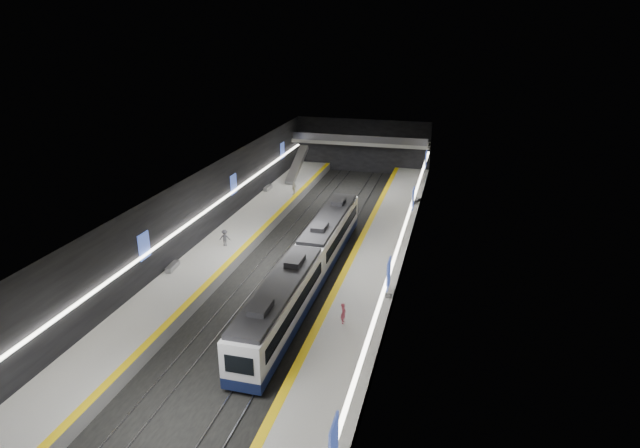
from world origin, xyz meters
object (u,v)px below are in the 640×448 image
(bench_right_near, at_px, (388,291))
(train, at_px, (308,264))
(escalator, at_px, (297,165))
(bench_left_near, at_px, (173,267))
(bench_right_far, at_px, (415,201))
(bench_left_far, at_px, (268,188))
(passenger_right_a, at_px, (343,313))
(passenger_left_b, at_px, (225,238))
(passenger_left_a, at_px, (294,188))

(bench_right_near, bearing_deg, train, 157.66)
(escalator, height_order, bench_left_near, escalator)
(bench_right_near, relative_size, bench_right_far, 1.02)
(bench_left_far, distance_m, bench_right_near, 30.62)
(bench_left_near, height_order, bench_right_near, bench_left_near)
(escalator, height_order, passenger_right_a, escalator)
(train, xyz_separation_m, escalator, (-10.00, 29.13, 0.70))
(passenger_left_b, bearing_deg, escalator, -102.51)
(bench_right_near, xyz_separation_m, passenger_left_b, (-16.68, 5.56, 0.60))
(escalator, relative_size, passenger_right_a, 5.13)
(train, bearing_deg, passenger_left_a, 110.50)
(escalator, relative_size, passenger_left_a, 4.78)
(escalator, height_order, bench_right_far, escalator)
(bench_left_far, xyz_separation_m, bench_right_far, (19.00, -0.40, -0.02))
(passenger_left_b, bearing_deg, bench_right_near, 148.31)
(escalator, relative_size, bench_left_near, 4.17)
(train, xyz_separation_m, bench_right_near, (7.00, -1.24, -0.97))
(bench_right_far, bearing_deg, bench_right_near, -70.57)
(passenger_right_a, bearing_deg, escalator, 21.54)
(escalator, distance_m, passenger_left_a, 7.75)
(bench_right_near, bearing_deg, bench_left_near, 169.08)
(train, bearing_deg, escalator, 108.95)
(escalator, xyz_separation_m, bench_left_near, (-2.00, -30.82, -1.67))
(bench_left_near, distance_m, passenger_left_a, 23.71)
(bench_left_near, relative_size, bench_right_near, 1.06)
(bench_right_far, height_order, passenger_left_a, passenger_left_a)
(bench_right_near, height_order, passenger_right_a, passenger_right_a)
(bench_left_near, xyz_separation_m, bench_right_far, (19.00, 24.06, -0.02))
(bench_right_near, distance_m, passenger_left_b, 17.59)
(bench_left_near, bearing_deg, bench_right_far, 46.97)
(bench_right_near, distance_m, passenger_right_a, 5.94)
(bench_left_far, bearing_deg, bench_left_near, -89.63)
(passenger_right_a, bearing_deg, passenger_left_b, 51.85)
(bench_left_far, distance_m, passenger_left_a, 4.08)
(bench_right_near, bearing_deg, passenger_left_a, 111.10)
(bench_left_near, relative_size, passenger_left_a, 1.15)
(passenger_left_a, distance_m, passenger_left_b, 17.44)
(train, relative_size, bench_right_near, 16.55)
(bench_right_far, distance_m, passenger_left_b, 24.58)
(train, height_order, passenger_right_a, train)
(escalator, distance_m, passenger_left_b, 24.84)
(train, distance_m, passenger_right_a, 8.01)
(escalator, distance_m, bench_right_near, 34.85)
(train, distance_m, passenger_left_b, 10.61)
(passenger_left_a, bearing_deg, bench_left_far, -94.50)
(bench_left_near, height_order, bench_right_far, bench_left_near)
(bench_left_far, distance_m, bench_right_far, 19.00)
(bench_right_near, bearing_deg, passenger_right_a, -127.16)
(passenger_left_a, xyz_separation_m, passenger_left_b, (-1.57, -17.37, -0.01))
(bench_left_near, distance_m, passenger_right_a, 17.24)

